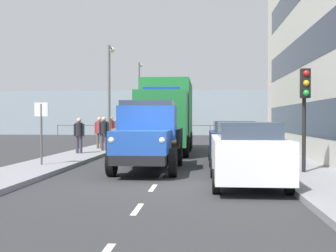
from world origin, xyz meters
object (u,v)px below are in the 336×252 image
object	(u,v)px
truck_vintage_blue	(148,137)
pedestrian_with_bag	(79,132)
lorry_cargo_green	(167,114)
lamp_post_far	(139,93)
car_navy_kerbside_1	(233,142)
pedestrian_couple_b	(117,128)
car_white_kerbside_near	(247,152)
street_sign	(41,122)
car_grey_oppositeside_0	(135,135)
pedestrian_strolling	(104,131)
traffic_light_near	(305,97)
pedestrian_in_dark_coat	(99,130)
pedestrian_near_railing	(111,128)
lamp_post_promenade	(110,86)

from	to	relation	value
truck_vintage_blue	pedestrian_with_bag	xyz separation A→B (m)	(4.07, -5.53, -0.03)
lorry_cargo_green	lamp_post_far	size ratio (longest dim) A/B	1.22
car_navy_kerbside_1	pedestrian_couple_b	xyz separation A→B (m)	(6.93, -10.68, 0.27)
car_white_kerbside_near	truck_vintage_blue	bearing A→B (deg)	-41.94
pedestrian_couple_b	street_sign	world-z (taller)	street_sign
car_grey_oppositeside_0	street_sign	xyz separation A→B (m)	(2.04, 8.42, 0.79)
lorry_cargo_green	pedestrian_couple_b	size ratio (longest dim) A/B	4.75
pedestrian_couple_b	street_sign	distance (m)	13.00
pedestrian_with_bag	car_white_kerbside_near	bearing A→B (deg)	130.75
lorry_cargo_green	truck_vintage_blue	bearing A→B (deg)	90.36
pedestrian_with_bag	pedestrian_strolling	world-z (taller)	pedestrian_strolling
car_grey_oppositeside_0	pedestrian_couple_b	xyz separation A→B (m)	(1.96, -4.57, 0.27)
lamp_post_far	lorry_cargo_green	bearing A→B (deg)	104.03
car_grey_oppositeside_0	traffic_light_near	bearing A→B (deg)	125.04
car_navy_kerbside_1	car_grey_oppositeside_0	size ratio (longest dim) A/B	1.10
pedestrian_with_bag	traffic_light_near	bearing A→B (deg)	144.28
pedestrian_strolling	street_sign	xyz separation A→B (m)	(0.67, 6.82, 0.49)
lorry_cargo_green	lamp_post_far	distance (m)	15.86
pedestrian_strolling	pedestrian_in_dark_coat	size ratio (longest dim) A/B	1.01
car_white_kerbside_near	pedestrian_couple_b	world-z (taller)	pedestrian_couple_b
car_navy_kerbside_1	pedestrian_near_railing	xyz separation A→B (m)	(6.90, -8.67, 0.32)
car_white_kerbside_near	traffic_light_near	xyz separation A→B (m)	(-1.95, -1.75, 1.58)
lorry_cargo_green	pedestrian_couple_b	xyz separation A→B (m)	(3.80, -5.24, -0.91)
car_grey_oppositeside_0	pedestrian_in_dark_coat	xyz separation A→B (m)	(2.04, -0.09, 0.29)
truck_vintage_blue	pedestrian_near_railing	xyz separation A→B (m)	(3.82, -11.42, 0.04)
lamp_post_far	pedestrian_in_dark_coat	bearing A→B (deg)	89.73
pedestrian_strolling	street_sign	distance (m)	6.87
car_grey_oppositeside_0	street_sign	distance (m)	8.70
car_white_kerbside_near	lamp_post_far	world-z (taller)	lamp_post_far
truck_vintage_blue	pedestrian_strolling	world-z (taller)	truck_vintage_blue
lamp_post_promenade	street_sign	bearing A→B (deg)	89.19
car_white_kerbside_near	car_grey_oppositeside_0	bearing A→B (deg)	-66.85
traffic_light_near	pedestrian_strolling	bearing A→B (deg)	-44.95
car_grey_oppositeside_0	pedestrian_strolling	xyz separation A→B (m)	(1.37, 1.60, 0.30)
truck_vintage_blue	car_navy_kerbside_1	xyz separation A→B (m)	(-3.08, -2.75, -0.28)
pedestrian_in_dark_coat	lamp_post_far	xyz separation A→B (m)	(-0.07, -14.49, 2.96)
car_white_kerbside_near	pedestrian_strolling	bearing A→B (deg)	-57.70
car_white_kerbside_near	traffic_light_near	size ratio (longest dim) A/B	1.41
car_white_kerbside_near	street_sign	size ratio (longest dim) A/B	2.01
car_navy_kerbside_1	pedestrian_with_bag	distance (m)	7.67
pedestrian_in_dark_coat	car_grey_oppositeside_0	bearing A→B (deg)	177.38
lamp_post_promenade	pedestrian_near_railing	bearing A→B (deg)	-84.52
traffic_light_near	lamp_post_promenade	bearing A→B (deg)	-53.61
pedestrian_with_bag	pedestrian_couple_b	bearing A→B (deg)	-91.57
pedestrian_strolling	pedestrian_in_dark_coat	world-z (taller)	pedestrian_strolling
lorry_cargo_green	lamp_post_promenade	distance (m)	4.95
truck_vintage_blue	car_white_kerbside_near	size ratio (longest dim) A/B	1.25
pedestrian_strolling	traffic_light_near	bearing A→B (deg)	135.05
lamp_post_promenade	lamp_post_far	size ratio (longest dim) A/B	0.91
truck_vintage_blue	car_grey_oppositeside_0	distance (m)	9.06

